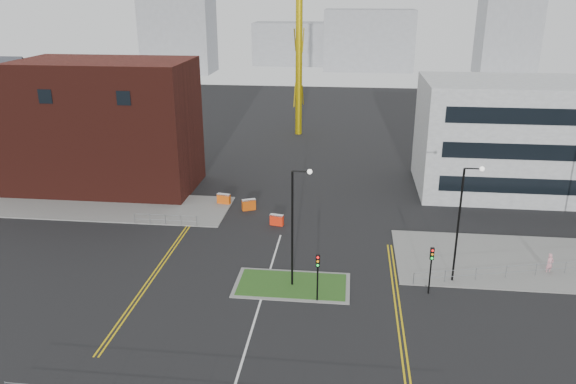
% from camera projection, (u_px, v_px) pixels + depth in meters
% --- Properties ---
extents(ground, '(200.00, 200.00, 0.00)m').
position_uv_depth(ground, '(246.00, 347.00, 34.70)').
color(ground, black).
rests_on(ground, ground).
extents(pavement_left, '(28.00, 8.00, 0.12)m').
position_uv_depth(pavement_left, '(93.00, 206.00, 57.36)').
color(pavement_left, slate).
rests_on(pavement_left, ground).
extents(pavement_right, '(24.00, 10.00, 0.12)m').
position_uv_depth(pavement_right, '(545.00, 262.00, 45.45)').
color(pavement_right, slate).
rests_on(pavement_right, ground).
extents(island_kerb, '(8.60, 4.60, 0.08)m').
position_uv_depth(island_kerb, '(292.00, 285.00, 41.96)').
color(island_kerb, slate).
rests_on(island_kerb, ground).
extents(grass_island, '(8.00, 4.00, 0.12)m').
position_uv_depth(grass_island, '(292.00, 285.00, 41.95)').
color(grass_island, '#21521B').
rests_on(grass_island, ground).
extents(brick_building, '(24.20, 10.07, 14.24)m').
position_uv_depth(brick_building, '(84.00, 127.00, 60.98)').
color(brick_building, '#421610').
rests_on(brick_building, ground).
extents(office_block, '(25.00, 12.20, 12.00)m').
position_uv_depth(office_block, '(539.00, 138.00, 59.81)').
color(office_block, '#9FA1A3').
rests_on(office_block, ground).
extents(streetlamp_island, '(1.46, 0.36, 9.18)m').
position_uv_depth(streetlamp_island, '(295.00, 219.00, 40.11)').
color(streetlamp_island, black).
rests_on(streetlamp_island, ground).
extents(streetlamp_right_near, '(1.46, 0.36, 9.18)m').
position_uv_depth(streetlamp_right_near, '(462.00, 216.00, 40.71)').
color(streetlamp_right_near, black).
rests_on(streetlamp_right_near, ground).
extents(traffic_light_island, '(0.28, 0.33, 3.65)m').
position_uv_depth(traffic_light_island, '(318.00, 269.00, 39.00)').
color(traffic_light_island, black).
rests_on(traffic_light_island, ground).
extents(traffic_light_right, '(0.28, 0.33, 3.65)m').
position_uv_depth(traffic_light_right, '(431.00, 262.00, 40.02)').
color(traffic_light_right, black).
rests_on(traffic_light_right, ground).
extents(railing_left, '(6.05, 0.05, 1.10)m').
position_uv_depth(railing_left, '(165.00, 218.00, 52.44)').
color(railing_left, gray).
rests_on(railing_left, ground).
extents(railing_right, '(19.05, 5.05, 1.10)m').
position_uv_depth(railing_right, '(536.00, 268.00, 43.02)').
color(railing_right, gray).
rests_on(railing_right, ground).
extents(centre_line, '(0.15, 30.00, 0.01)m').
position_uv_depth(centre_line, '(252.00, 329.00, 36.57)').
color(centre_line, silver).
rests_on(centre_line, ground).
extents(yellow_left_a, '(0.12, 24.00, 0.01)m').
position_uv_depth(yellow_left_a, '(159.00, 266.00, 45.00)').
color(yellow_left_a, gold).
rests_on(yellow_left_a, ground).
extents(yellow_left_b, '(0.12, 24.00, 0.01)m').
position_uv_depth(yellow_left_b, '(162.00, 266.00, 44.97)').
color(yellow_left_b, gold).
rests_on(yellow_left_b, ground).
extents(yellow_right_a, '(0.12, 20.00, 0.01)m').
position_uv_depth(yellow_right_a, '(395.00, 305.00, 39.31)').
color(yellow_right_a, gold).
rests_on(yellow_right_a, ground).
extents(yellow_right_b, '(0.12, 20.00, 0.01)m').
position_uv_depth(yellow_right_b, '(400.00, 306.00, 39.28)').
color(yellow_right_b, gold).
rests_on(yellow_right_b, ground).
extents(skyline_a, '(18.00, 12.00, 22.00)m').
position_uv_depth(skyline_a, '(178.00, 30.00, 147.36)').
color(skyline_a, gray).
rests_on(skyline_a, ground).
extents(skyline_b, '(24.00, 12.00, 16.00)m').
position_uv_depth(skyline_b, '(369.00, 40.00, 152.44)').
color(skyline_b, gray).
rests_on(skyline_b, ground).
extents(skyline_c, '(14.00, 12.00, 28.00)m').
position_uv_depth(skyline_c, '(509.00, 19.00, 142.04)').
color(skyline_c, gray).
rests_on(skyline_c, ground).
extents(skyline_d, '(30.00, 12.00, 12.00)m').
position_uv_depth(skyline_d, '(306.00, 44.00, 164.37)').
color(skyline_d, gray).
rests_on(skyline_d, ground).
extents(pedestrian, '(0.73, 0.63, 1.70)m').
position_uv_depth(pedestrian, '(550.00, 264.00, 43.48)').
color(pedestrian, pink).
rests_on(pedestrian, ground).
extents(barrier_left, '(1.43, 0.72, 1.15)m').
position_uv_depth(barrier_left, '(224.00, 199.00, 57.64)').
color(barrier_left, '#E5550C').
rests_on(barrier_left, ground).
extents(barrier_mid, '(1.42, 0.97, 1.14)m').
position_uv_depth(barrier_mid, '(249.00, 204.00, 56.19)').
color(barrier_mid, '#D54E0B').
rests_on(barrier_mid, ground).
extents(barrier_right, '(1.32, 0.67, 1.06)m').
position_uv_depth(barrier_right, '(277.00, 219.00, 52.56)').
color(barrier_right, '#FF2C0E').
rests_on(barrier_right, ground).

